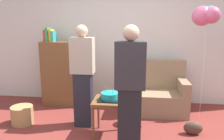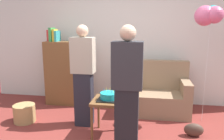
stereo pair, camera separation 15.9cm
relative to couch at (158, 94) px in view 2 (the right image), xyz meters
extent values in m
cube|color=silver|center=(-0.70, 0.56, 1.01)|extent=(6.00, 0.10, 2.70)
cube|color=#8C7054|center=(0.00, -0.06, -0.14)|extent=(1.10, 0.70, 0.40)
cube|color=#8C7054|center=(0.00, 0.21, 0.34)|extent=(1.10, 0.16, 0.56)
cube|color=#8C7054|center=(-0.47, -0.06, 0.18)|extent=(0.16, 0.70, 0.24)
cube|color=#8C7054|center=(0.47, -0.06, 0.18)|extent=(0.16, 0.70, 0.24)
cube|color=brown|center=(-1.88, 0.15, 0.31)|extent=(0.80, 0.36, 1.30)
cube|color=red|center=(-2.20, 0.15, 1.07)|extent=(0.04, 0.17, 0.23)
cube|color=#38934C|center=(-2.14, 0.15, 1.10)|extent=(0.05, 0.22, 0.27)
cube|color=gold|center=(-2.08, 0.15, 1.08)|extent=(0.05, 0.19, 0.24)
cube|color=teal|center=(-2.03, 0.15, 1.06)|extent=(0.04, 0.23, 0.21)
cube|color=brown|center=(-0.75, -1.06, 0.20)|extent=(0.48, 0.48, 0.04)
cylinder|color=brown|center=(-0.96, -1.27, -0.08)|extent=(0.04, 0.04, 0.52)
cylinder|color=brown|center=(-0.54, -1.27, -0.08)|extent=(0.04, 0.04, 0.52)
cylinder|color=brown|center=(-0.96, -0.85, -0.08)|extent=(0.04, 0.04, 0.52)
cylinder|color=brown|center=(-0.54, -0.85, -0.08)|extent=(0.04, 0.04, 0.52)
cube|color=black|center=(-0.75, -1.06, 0.23)|extent=(0.32, 0.32, 0.02)
cylinder|color=teal|center=(-0.75, -1.06, 0.28)|extent=(0.26, 0.26, 0.09)
cylinder|color=#F2CC4C|center=(-0.69, -1.06, 0.35)|extent=(0.01, 0.01, 0.05)
cylinder|color=#F2CC4C|center=(-0.70, -1.00, 0.36)|extent=(0.01, 0.01, 0.06)
cylinder|color=#F2CC4C|center=(-0.75, -0.99, 0.35)|extent=(0.01, 0.01, 0.05)
cylinder|color=#F2CC4C|center=(-0.80, -1.02, 0.36)|extent=(0.01, 0.01, 0.06)
cylinder|color=#66B2E5|center=(-0.83, -1.07, 0.36)|extent=(0.01, 0.01, 0.06)
cylinder|color=#66B2E5|center=(-0.80, -1.11, 0.35)|extent=(0.01, 0.01, 0.05)
cylinder|color=#66B2E5|center=(-0.75, -1.15, 0.36)|extent=(0.01, 0.01, 0.06)
cylinder|color=#66B2E5|center=(-0.71, -1.11, 0.35)|extent=(0.01, 0.01, 0.05)
cube|color=#23232D|center=(-1.22, -0.77, 0.10)|extent=(0.28, 0.20, 0.88)
cube|color=#B2A893|center=(-1.22, -0.77, 0.82)|extent=(0.36, 0.22, 0.56)
sphere|color=#D1A889|center=(-1.22, -0.77, 1.19)|extent=(0.19, 0.19, 0.19)
cube|color=black|center=(-0.45, -1.53, 0.10)|extent=(0.28, 0.20, 0.88)
cube|color=#2D2D33|center=(-0.45, -1.53, 0.82)|extent=(0.36, 0.22, 0.56)
sphere|color=#D1A889|center=(-0.45, -1.53, 1.19)|extent=(0.19, 0.19, 0.19)
cylinder|color=#A88451|center=(-2.26, -0.84, -0.19)|extent=(0.36, 0.36, 0.30)
ellipsoid|color=#473328|center=(0.49, -0.88, -0.24)|extent=(0.28, 0.14, 0.20)
cylinder|color=silver|center=(0.74, -0.29, 0.56)|extent=(0.00, 0.00, 1.80)
sphere|color=#2DADA8|center=(0.76, -0.29, 1.46)|extent=(0.25, 0.25, 0.25)
sphere|color=#D65B84|center=(0.78, -0.35, 1.44)|extent=(0.27, 0.27, 0.27)
sphere|color=#D65B84|center=(0.65, -0.29, 1.43)|extent=(0.32, 0.32, 0.32)
camera|label=1|loc=(-0.36, -4.07, 1.28)|focal=35.21mm
camera|label=2|loc=(-0.20, -4.05, 1.28)|focal=35.21mm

